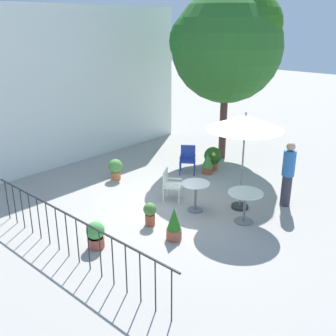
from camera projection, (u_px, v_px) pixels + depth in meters
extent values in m
plane|color=#9F9991|center=(179.00, 207.00, 10.54)|extent=(60.00, 60.00, 0.00)
cube|color=white|center=(60.00, 88.00, 12.88)|extent=(10.52, 0.30, 5.10)
cube|color=black|center=(70.00, 216.00, 7.88)|extent=(0.03, 5.73, 0.03)
cylinder|color=black|center=(172.00, 296.00, 6.37)|extent=(0.02, 0.02, 1.00)
cylinder|color=black|center=(155.00, 286.00, 6.59)|extent=(0.02, 0.02, 1.00)
cylinder|color=black|center=(140.00, 277.00, 6.82)|extent=(0.02, 0.02, 1.00)
cylinder|color=black|center=(126.00, 269.00, 7.04)|extent=(0.02, 0.02, 1.00)
cylinder|color=black|center=(113.00, 261.00, 7.27)|extent=(0.02, 0.02, 1.00)
cylinder|color=black|center=(100.00, 254.00, 7.49)|extent=(0.02, 0.02, 1.00)
cylinder|color=black|center=(89.00, 247.00, 7.72)|extent=(0.02, 0.02, 1.00)
cylinder|color=black|center=(78.00, 241.00, 7.94)|extent=(0.02, 0.02, 1.00)
cylinder|color=black|center=(67.00, 235.00, 8.17)|extent=(0.02, 0.02, 1.00)
cylinder|color=black|center=(57.00, 229.00, 8.40)|extent=(0.02, 0.02, 1.00)
cylinder|color=black|center=(48.00, 224.00, 8.62)|extent=(0.02, 0.02, 1.00)
cylinder|color=black|center=(39.00, 218.00, 8.85)|extent=(0.02, 0.02, 1.00)
cylinder|color=black|center=(30.00, 213.00, 9.07)|extent=(0.02, 0.02, 1.00)
cylinder|color=black|center=(22.00, 209.00, 9.30)|extent=(0.02, 0.02, 1.00)
cylinder|color=black|center=(15.00, 204.00, 9.52)|extent=(0.02, 0.02, 1.00)
cylinder|color=black|center=(7.00, 200.00, 9.75)|extent=(0.02, 0.02, 1.00)
cylinder|color=#4E3128|center=(223.00, 123.00, 13.88)|extent=(0.25, 0.25, 2.53)
sphere|color=#296424|center=(227.00, 47.00, 13.00)|extent=(3.63, 3.63, 3.63)
sphere|color=#1C6625|center=(232.00, 56.00, 13.98)|extent=(2.18, 2.18, 2.18)
sphere|color=#236821|center=(200.00, 41.00, 12.78)|extent=(1.99, 1.99, 1.99)
sphere|color=#266119|center=(253.00, 23.00, 12.36)|extent=(1.81, 1.81, 1.81)
cylinder|color=#2D2D2D|center=(240.00, 206.00, 10.46)|extent=(0.44, 0.44, 0.08)
cylinder|color=slate|center=(243.00, 163.00, 10.04)|extent=(0.04, 0.04, 2.48)
cone|color=beige|center=(245.00, 122.00, 9.67)|extent=(1.90, 1.90, 0.36)
sphere|color=slate|center=(246.00, 113.00, 9.60)|extent=(0.06, 0.06, 0.06)
cylinder|color=silver|center=(196.00, 184.00, 10.08)|extent=(0.72, 0.72, 0.02)
cylinder|color=slate|center=(195.00, 197.00, 10.21)|extent=(0.06, 0.06, 0.74)
cylinder|color=slate|center=(195.00, 210.00, 10.33)|extent=(0.40, 0.40, 0.03)
cylinder|color=silver|center=(246.00, 193.00, 9.49)|extent=(0.84, 0.84, 0.02)
cylinder|color=slate|center=(245.00, 208.00, 9.63)|extent=(0.06, 0.06, 0.76)
cylinder|color=slate|center=(244.00, 221.00, 9.76)|extent=(0.46, 0.46, 0.03)
cube|color=#243D9A|center=(188.00, 161.00, 12.68)|extent=(0.66, 0.66, 0.04)
cube|color=#243D9A|center=(188.00, 152.00, 12.79)|extent=(0.30, 0.40, 0.43)
cube|color=#243D9A|center=(181.00, 157.00, 12.66)|extent=(0.36, 0.27, 0.03)
cube|color=#243D9A|center=(195.00, 157.00, 12.61)|extent=(0.36, 0.27, 0.03)
cylinder|color=#243D9A|center=(180.00, 169.00, 12.58)|extent=(0.04, 0.04, 0.41)
cylinder|color=#243D9A|center=(194.00, 170.00, 12.54)|extent=(0.04, 0.04, 0.41)
cylinder|color=#243D9A|center=(181.00, 165.00, 12.98)|extent=(0.04, 0.04, 0.41)
cylinder|color=#243D9A|center=(195.00, 165.00, 12.93)|extent=(0.04, 0.04, 0.41)
cube|color=white|center=(173.00, 186.00, 10.79)|extent=(0.64, 0.63, 0.04)
cube|color=white|center=(165.00, 177.00, 10.75)|extent=(0.41, 0.26, 0.43)
cube|color=white|center=(171.00, 184.00, 10.55)|extent=(0.24, 0.38, 0.03)
cube|color=white|center=(175.00, 179.00, 10.94)|extent=(0.24, 0.38, 0.03)
cylinder|color=white|center=(179.00, 197.00, 10.62)|extent=(0.04, 0.04, 0.41)
cylinder|color=white|center=(182.00, 191.00, 11.02)|extent=(0.04, 0.04, 0.41)
cylinder|color=white|center=(163.00, 196.00, 10.71)|extent=(0.04, 0.04, 0.41)
cylinder|color=white|center=(167.00, 189.00, 11.11)|extent=(0.04, 0.04, 0.41)
cylinder|color=#C56A3D|center=(116.00, 176.00, 12.31)|extent=(0.30, 0.30, 0.25)
cylinder|color=#382819|center=(116.00, 172.00, 12.27)|extent=(0.26, 0.26, 0.02)
sphere|color=#509040|center=(115.00, 166.00, 12.20)|extent=(0.44, 0.44, 0.44)
sphere|color=#E44741|center=(120.00, 165.00, 12.32)|extent=(0.11, 0.11, 0.11)
sphere|color=#E44741|center=(118.00, 163.00, 12.32)|extent=(0.10, 0.10, 0.10)
cylinder|color=#A24C3C|center=(96.00, 242.00, 8.63)|extent=(0.36, 0.36, 0.24)
cylinder|color=#382819|center=(96.00, 238.00, 8.59)|extent=(0.31, 0.31, 0.02)
sphere|color=green|center=(95.00, 230.00, 8.53)|extent=(0.40, 0.40, 0.40)
sphere|color=#EC4E36|center=(94.00, 233.00, 8.40)|extent=(0.08, 0.08, 0.08)
sphere|color=#EC4E36|center=(93.00, 228.00, 8.61)|extent=(0.10, 0.10, 0.10)
sphere|color=#EC4E36|center=(90.00, 231.00, 8.55)|extent=(0.09, 0.09, 0.09)
cylinder|color=#A45036|center=(150.00, 220.00, 9.57)|extent=(0.24, 0.24, 0.28)
cylinder|color=#382819|center=(150.00, 215.00, 9.52)|extent=(0.21, 0.21, 0.02)
sphere|color=#467634|center=(150.00, 209.00, 9.47)|extent=(0.32, 0.32, 0.32)
cylinder|color=brown|center=(207.00, 170.00, 12.76)|extent=(0.32, 0.32, 0.24)
cylinder|color=#382819|center=(207.00, 167.00, 12.73)|extent=(0.28, 0.28, 0.02)
cone|color=#3A7C2F|center=(208.00, 160.00, 12.65)|extent=(0.37, 0.37, 0.44)
cylinder|color=#9C513C|center=(174.00, 234.00, 8.95)|extent=(0.35, 0.35, 0.25)
cylinder|color=#382819|center=(174.00, 229.00, 8.91)|extent=(0.31, 0.31, 0.02)
cone|color=#2A711F|center=(174.00, 219.00, 8.81)|extent=(0.32, 0.32, 0.52)
cylinder|color=#B05129|center=(212.00, 166.00, 13.11)|extent=(0.33, 0.33, 0.24)
cylinder|color=#382819|center=(213.00, 163.00, 13.07)|extent=(0.29, 0.29, 0.02)
sphere|color=#1F5219|center=(213.00, 156.00, 12.99)|extent=(0.57, 0.57, 0.57)
sphere|color=gold|center=(210.00, 158.00, 12.79)|extent=(0.11, 0.11, 0.11)
sphere|color=gold|center=(214.00, 154.00, 12.73)|extent=(0.12, 0.12, 0.12)
cylinder|color=#33333D|center=(286.00, 190.00, 10.49)|extent=(0.26, 0.26, 0.85)
cylinder|color=#2E6CB5|center=(289.00, 163.00, 10.23)|extent=(0.45, 0.45, 0.67)
sphere|color=tan|center=(291.00, 147.00, 10.07)|extent=(0.23, 0.23, 0.23)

